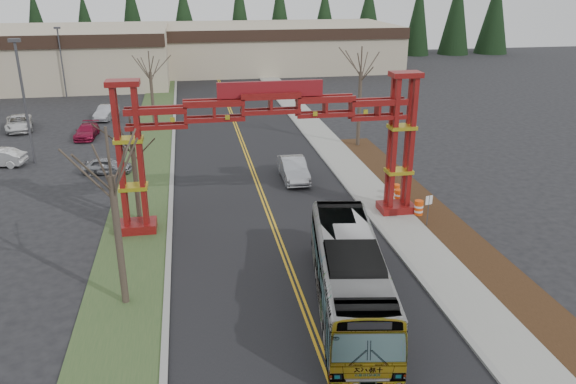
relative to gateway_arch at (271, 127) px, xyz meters
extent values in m
cube|color=black|center=(0.00, 7.00, -5.97)|extent=(12.00, 110.00, 0.02)
cube|color=gold|center=(-0.12, 7.00, -5.96)|extent=(0.12, 100.00, 0.01)
cube|color=gold|center=(0.12, 7.00, -5.96)|extent=(0.12, 100.00, 0.01)
cube|color=gray|center=(6.15, 7.00, -5.91)|extent=(0.30, 110.00, 0.15)
cube|color=gray|center=(7.60, 7.00, -5.91)|extent=(2.60, 110.00, 0.14)
cube|color=black|center=(10.20, -8.00, -5.92)|extent=(2.60, 50.00, 0.12)
cube|color=#334D26|center=(-8.00, 7.00, -5.94)|extent=(4.00, 110.00, 0.08)
cube|color=gray|center=(-6.15, 7.00, -5.91)|extent=(0.30, 110.00, 0.15)
cube|color=#5F0E0C|center=(-8.00, 0.00, -5.68)|extent=(2.20, 1.60, 0.60)
cube|color=#5F0E0C|center=(-8.55, -0.35, -1.38)|extent=(0.28, 0.28, 8.00)
cube|color=#5F0E0C|center=(-7.45, -0.35, -1.38)|extent=(0.28, 0.28, 8.00)
cube|color=#5F0E0C|center=(-8.55, 0.35, -1.38)|extent=(0.28, 0.28, 8.00)
cube|color=#5F0E0C|center=(-7.45, 0.35, -1.38)|extent=(0.28, 0.28, 8.00)
cube|color=gold|center=(-8.00, 0.00, -3.18)|extent=(1.60, 1.10, 0.22)
cube|color=gold|center=(-8.00, 0.00, -0.38)|extent=(1.60, 1.10, 0.22)
cube|color=#5F0E0C|center=(-8.00, 0.00, 2.77)|extent=(1.80, 1.20, 0.30)
cube|color=#5F0E0C|center=(8.00, 0.00, -5.68)|extent=(2.20, 1.60, 0.60)
cube|color=#5F0E0C|center=(7.45, -0.35, -1.38)|extent=(0.28, 0.28, 8.00)
cube|color=#5F0E0C|center=(8.55, -0.35, -1.38)|extent=(0.28, 0.28, 8.00)
cube|color=#5F0E0C|center=(7.45, 0.35, -1.38)|extent=(0.28, 0.28, 8.00)
cube|color=#5F0E0C|center=(8.55, 0.35, -1.38)|extent=(0.28, 0.28, 8.00)
cube|color=gold|center=(8.00, 0.00, -3.18)|extent=(1.60, 1.10, 0.22)
cube|color=gold|center=(8.00, 0.00, -0.38)|extent=(1.60, 1.10, 0.22)
cube|color=#5F0E0C|center=(8.00, 0.00, 2.77)|extent=(1.80, 1.20, 0.30)
cube|color=#5F0E0C|center=(0.00, 0.00, 1.52)|extent=(16.00, 0.90, 1.00)
cube|color=#5F0E0C|center=(0.00, 0.00, 0.62)|extent=(16.00, 0.90, 0.60)
cube|color=maroon|center=(0.00, 0.00, 2.17)|extent=(6.00, 0.25, 0.90)
cube|color=#B8AD8D|center=(-30.00, 54.00, -2.23)|extent=(46.00, 22.00, 7.50)
cube|color=#B8AD8D|center=(10.00, 62.00, -2.48)|extent=(38.00, 20.00, 7.00)
cube|color=black|center=(10.00, 51.90, 0.22)|extent=(38.00, 0.40, 1.60)
cone|color=black|center=(-29.50, 74.00, 0.52)|extent=(5.60, 5.60, 13.00)
cylinder|color=#382D26|center=(-29.50, 74.00, -5.18)|extent=(0.80, 0.80, 1.60)
cone|color=black|center=(-21.00, 74.00, 0.52)|extent=(5.60, 5.60, 13.00)
cylinder|color=#382D26|center=(-21.00, 74.00, -5.18)|extent=(0.80, 0.80, 1.60)
cone|color=black|center=(-12.50, 74.00, 0.52)|extent=(5.60, 5.60, 13.00)
cylinder|color=#382D26|center=(-12.50, 74.00, -5.18)|extent=(0.80, 0.80, 1.60)
cone|color=black|center=(-4.00, 74.00, 0.52)|extent=(5.60, 5.60, 13.00)
cylinder|color=#382D26|center=(-4.00, 74.00, -5.18)|extent=(0.80, 0.80, 1.60)
cone|color=black|center=(4.50, 74.00, 0.52)|extent=(5.60, 5.60, 13.00)
cylinder|color=#382D26|center=(4.50, 74.00, -5.18)|extent=(0.80, 0.80, 1.60)
cone|color=black|center=(13.00, 74.00, 0.52)|extent=(5.60, 5.60, 13.00)
cylinder|color=#382D26|center=(13.00, 74.00, -5.18)|extent=(0.80, 0.80, 1.60)
cone|color=black|center=(21.50, 74.00, 0.52)|extent=(5.60, 5.60, 13.00)
cylinder|color=#382D26|center=(21.50, 74.00, -5.18)|extent=(0.80, 0.80, 1.60)
cone|color=black|center=(30.00, 74.00, 0.52)|extent=(5.60, 5.60, 13.00)
cylinder|color=#382D26|center=(30.00, 74.00, -5.18)|extent=(0.80, 0.80, 1.60)
cone|color=black|center=(38.50, 74.00, 0.52)|extent=(5.60, 5.60, 13.00)
cylinder|color=#382D26|center=(38.50, 74.00, -5.18)|extent=(0.80, 0.80, 1.60)
cone|color=black|center=(47.00, 74.00, 0.52)|extent=(5.60, 5.60, 13.00)
cylinder|color=#382D26|center=(47.00, 74.00, -5.18)|extent=(0.80, 0.80, 1.60)
cone|color=black|center=(55.50, 74.00, 0.52)|extent=(5.60, 5.60, 13.00)
cylinder|color=#382D26|center=(55.50, 74.00, -5.18)|extent=(0.80, 0.80, 1.60)
imported|color=#A2A5AA|center=(1.99, -10.02, -4.36)|extent=(4.57, 11.95, 3.25)
imported|color=#A5A8AD|center=(2.73, 7.30, -5.16)|extent=(1.77, 4.98, 1.64)
imported|color=gray|center=(-11.00, 11.19, -5.35)|extent=(3.91, 1.99, 1.27)
imported|color=maroon|center=(-14.09, 22.17, -5.36)|extent=(2.04, 4.42, 1.25)
imported|color=#AAABB2|center=(-13.18, 29.66, -5.26)|extent=(2.38, 4.60, 1.44)
imported|color=silver|center=(-21.06, 26.29, -5.26)|extent=(3.45, 5.57, 1.44)
cylinder|color=#382D26|center=(-8.00, -7.93, -2.88)|extent=(0.32, 0.32, 6.21)
cylinder|color=#382D26|center=(-8.00, -7.93, 1.24)|extent=(0.12, 0.12, 2.21)
cylinder|color=#382D26|center=(-8.00, 1.70, -3.56)|extent=(0.29, 0.29, 4.85)
cylinder|color=#382D26|center=(-8.00, 1.70, -0.22)|extent=(0.11, 0.11, 2.00)
cylinder|color=#382D26|center=(-8.00, 24.29, -3.17)|extent=(0.30, 0.30, 5.63)
cylinder|color=#382D26|center=(-8.00, 24.29, 0.58)|extent=(0.11, 0.11, 2.05)
cylinder|color=#382D26|center=(10.00, 15.01, -2.70)|extent=(0.32, 0.32, 6.56)
cylinder|color=#382D26|center=(10.00, 15.01, 1.58)|extent=(0.12, 0.12, 2.20)
cylinder|color=#3F3F44|center=(-17.11, 14.91, -1.21)|extent=(0.21, 0.21, 9.54)
cube|color=#3F3F44|center=(-17.11, 14.91, 3.66)|extent=(0.85, 0.42, 0.26)
cylinder|color=#3F3F44|center=(-19.55, 42.51, -1.83)|extent=(0.18, 0.18, 8.31)
cube|color=#3F3F44|center=(-19.55, 42.51, 2.41)|extent=(0.74, 0.37, 0.23)
cylinder|color=#3F3F44|center=(9.04, -2.44, -4.98)|extent=(0.05, 0.05, 2.01)
cube|color=white|center=(9.04, -2.44, -4.25)|extent=(0.45, 0.13, 0.55)
cylinder|color=#F04B0D|center=(9.17, -0.80, -5.46)|extent=(0.54, 0.54, 1.04)
cylinder|color=white|center=(9.17, -0.80, -5.30)|extent=(0.56, 0.56, 0.13)
cylinder|color=white|center=(9.17, -0.80, -5.62)|extent=(0.56, 0.56, 0.13)
cylinder|color=#F04B0D|center=(8.68, 1.47, -5.50)|extent=(0.50, 0.50, 0.96)
cylinder|color=white|center=(8.68, 1.47, -5.36)|extent=(0.52, 0.52, 0.12)
cylinder|color=white|center=(8.68, 1.47, -5.65)|extent=(0.52, 0.52, 0.12)
cylinder|color=#F04B0D|center=(8.98, 2.63, -5.53)|extent=(0.47, 0.47, 0.90)
cylinder|color=white|center=(8.98, 2.63, -5.40)|extent=(0.48, 0.48, 0.11)
cylinder|color=white|center=(8.98, 2.63, -5.67)|extent=(0.48, 0.48, 0.11)
camera|label=1|loc=(-4.60, -31.21, 8.02)|focal=35.00mm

